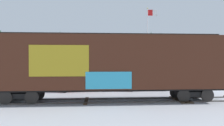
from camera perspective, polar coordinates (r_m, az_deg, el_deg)
ground_plane at (r=14.93m, az=4.83°, el=-10.45°), size 260.00×260.00×0.00m
track at (r=14.72m, az=-3.96°, el=-10.45°), size 60.02×3.38×0.08m
freight_car at (r=14.46m, az=-0.85°, el=0.02°), size 16.90×3.42×4.82m
flagpole at (r=26.96m, az=10.28°, el=7.32°), size 1.39×0.18×9.69m
hillside at (r=92.10m, az=-3.61°, el=2.35°), size 156.58×33.79×15.52m
parked_car_red at (r=19.56m, az=-8.82°, el=-5.20°), size 4.57×2.28×1.75m
parked_car_silver at (r=20.18m, az=9.23°, el=-5.01°), size 4.67×2.09×1.76m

